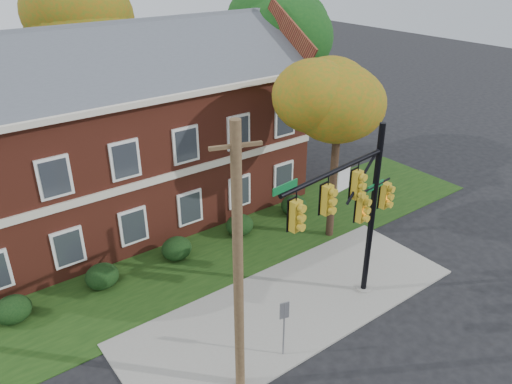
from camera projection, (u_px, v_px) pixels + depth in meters
ground at (309, 319)px, 19.08m from camera, size 120.00×120.00×0.00m
sidewalk at (292, 305)px, 19.78m from camera, size 14.00×5.00×0.08m
grass_strip at (222, 250)px, 23.36m from camera, size 30.00×6.00×0.04m
apartment_building at (118, 124)px, 24.33m from camera, size 18.80×8.80×9.74m
hedge_far_left at (13, 310)px, 18.79m from camera, size 1.40×1.26×1.05m
hedge_left at (102, 276)px, 20.67m from camera, size 1.40×1.26×1.05m
hedge_center at (177, 248)px, 22.56m from camera, size 1.40×1.26×1.05m
hedge_right at (240, 225)px, 24.44m from camera, size 1.40×1.26×1.05m
hedge_far_right at (294, 205)px, 26.33m from camera, size 1.40×1.26×1.05m
tree_near_right at (345, 103)px, 21.68m from camera, size 4.50×4.25×8.58m
tree_right_rear at (286, 33)px, 29.64m from camera, size 6.30×5.95×10.62m
tree_far_rear at (77, 22)px, 28.94m from camera, size 6.84×6.46×11.52m
traffic_signal at (354, 205)px, 17.81m from camera, size 6.49×1.04×7.28m
utility_pole at (238, 269)px, 14.20m from camera, size 1.36×0.55×9.03m
sign_post at (284, 320)px, 16.70m from camera, size 0.33×0.14×2.32m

